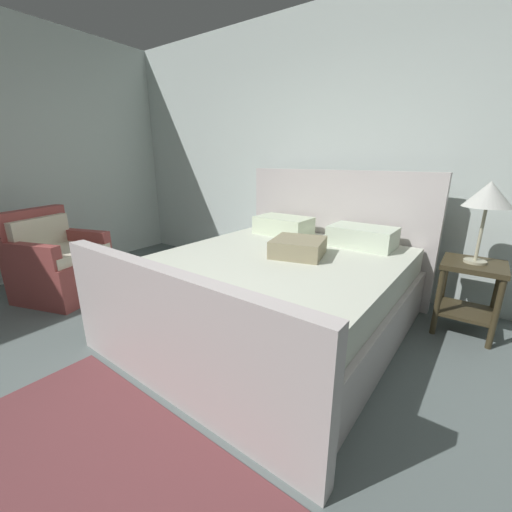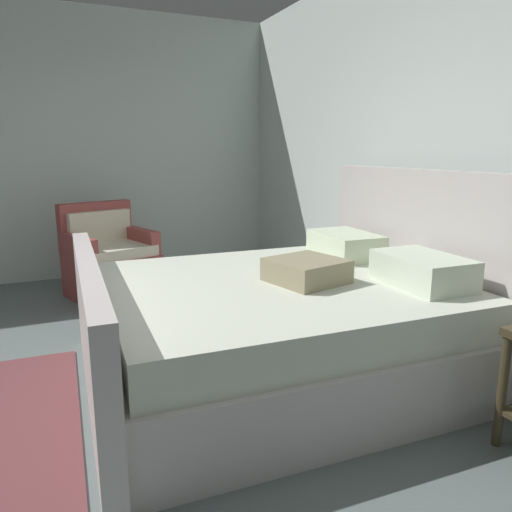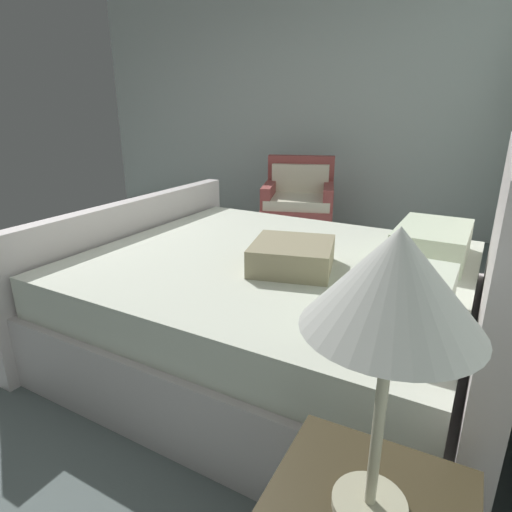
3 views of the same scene
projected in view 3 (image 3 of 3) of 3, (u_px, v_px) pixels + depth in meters
ground_plane at (103, 312)px, 3.13m from camera, size 6.24×5.26×0.02m
wall_side_left at (283, 103)px, 5.32m from camera, size 0.12×5.38×2.88m
bed at (282, 303)px, 2.44m from camera, size 2.07×2.34×1.28m
table_lamp_right at (394, 287)px, 0.75m from camera, size 0.33×0.33×0.63m
armchair at (298, 211)px, 4.61m from camera, size 0.91×0.91×0.90m
area_rug at (65, 296)px, 3.36m from camera, size 1.83×1.28×0.01m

